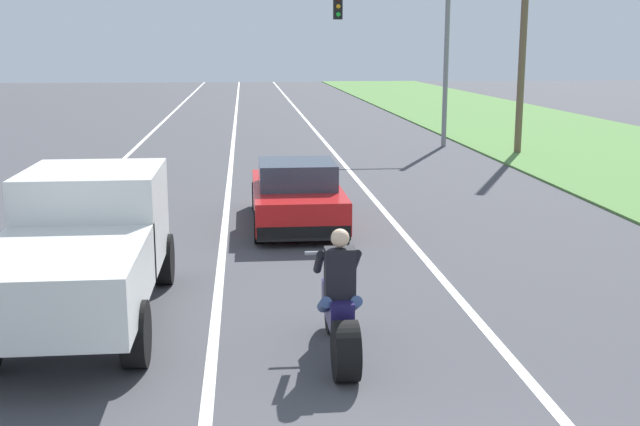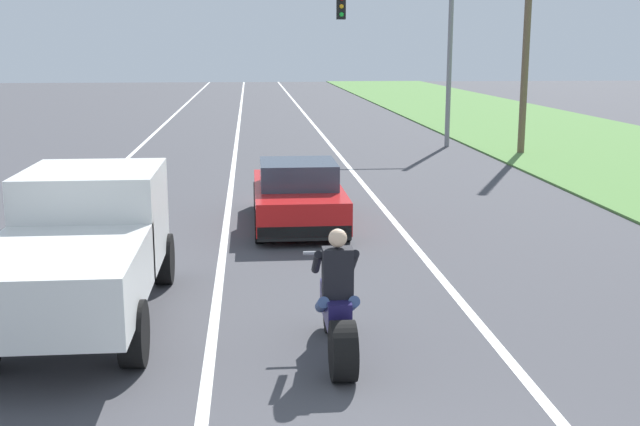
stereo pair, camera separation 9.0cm
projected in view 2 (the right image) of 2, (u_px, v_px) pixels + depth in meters
lane_stripe_left_solid at (117, 168)px, 24.55m from camera, size 0.14×120.00×0.01m
lane_stripe_right_solid at (347, 165)px, 25.17m from camera, size 0.14×120.00×0.01m
lane_stripe_centre_dashed at (233, 166)px, 24.86m from camera, size 0.14×120.00×0.01m
motorcycle_with_rider at (337, 313)px, 9.43m from camera, size 0.70×2.21×1.62m
sports_car_red at (298, 195)px, 16.66m from camera, size 1.84×4.30×1.37m
pickup_truck_left_lane_white at (82, 243)px, 10.65m from camera, size 2.02×4.80×1.98m
traffic_light_mast_near at (413, 38)px, 28.89m from camera, size 4.53×0.34×6.00m
utility_pole_roadside at (526, 39)px, 26.92m from camera, size 0.24×0.24×7.86m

